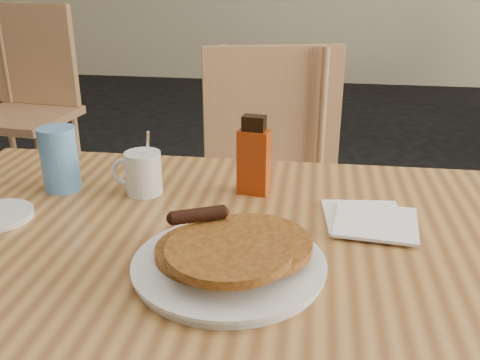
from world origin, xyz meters
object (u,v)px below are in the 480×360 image
(main_table, at_px, (210,259))
(pancake_plate, at_px, (230,257))
(chair_main_far, at_px, (268,177))
(chair_wall_extra, at_px, (27,90))
(blue_tumbler, at_px, (60,159))
(syrup_bottle, at_px, (254,158))
(coffee_mug, at_px, (142,172))

(main_table, bearing_deg, pancake_plate, -61.10)
(chair_main_far, xyz_separation_m, chair_wall_extra, (-1.33, 0.92, 0.03))
(blue_tumbler, bearing_deg, chair_main_far, 54.37)
(pancake_plate, xyz_separation_m, syrup_bottle, (-0.00, 0.32, 0.05))
(chair_main_far, relative_size, syrup_bottle, 5.74)
(main_table, xyz_separation_m, blue_tumbler, (-0.36, 0.18, 0.11))
(chair_wall_extra, xyz_separation_m, syrup_bottle, (1.35, -1.43, 0.21))
(syrup_bottle, height_order, blue_tumbler, syrup_bottle)
(chair_wall_extra, bearing_deg, main_table, -46.21)
(chair_main_far, bearing_deg, coffee_mug, -127.02)
(coffee_mug, bearing_deg, pancake_plate, -51.69)
(coffee_mug, height_order, blue_tumbler, coffee_mug)
(main_table, height_order, syrup_bottle, syrup_bottle)
(coffee_mug, distance_m, blue_tumbler, 0.18)
(syrup_bottle, bearing_deg, pancake_plate, -81.47)
(chair_main_far, relative_size, chair_wall_extra, 0.95)
(pancake_plate, height_order, blue_tumbler, blue_tumbler)
(pancake_plate, xyz_separation_m, coffee_mug, (-0.24, 0.28, 0.02))
(pancake_plate, bearing_deg, main_table, 118.90)
(chair_main_far, xyz_separation_m, syrup_bottle, (0.02, -0.50, 0.24))
(main_table, height_order, coffee_mug, coffee_mug)
(chair_wall_extra, relative_size, coffee_mug, 7.12)
(pancake_plate, distance_m, blue_tumbler, 0.50)
(chair_main_far, distance_m, pancake_plate, 0.85)
(main_table, relative_size, chair_wall_extra, 1.30)
(chair_wall_extra, height_order, syrup_bottle, chair_wall_extra)
(syrup_bottle, bearing_deg, coffee_mug, -162.98)
(main_table, bearing_deg, chair_wall_extra, 128.20)
(chair_wall_extra, height_order, pancake_plate, chair_wall_extra)
(syrup_bottle, bearing_deg, chair_wall_extra, 140.98)
(pancake_plate, bearing_deg, chair_wall_extra, 127.73)
(chair_wall_extra, xyz_separation_m, coffee_mug, (1.11, -1.46, 0.18))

